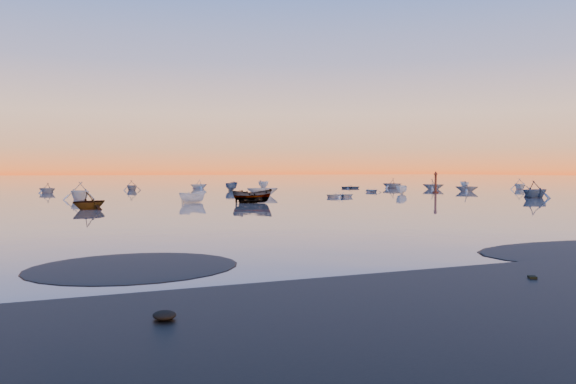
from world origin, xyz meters
TOP-DOWN VIEW (x-y plane):
  - ground at (0.00, 100.00)m, footprint 600.00×600.00m
  - moored_fleet at (0.00, 53.00)m, footprint 124.00×58.00m
  - boat_near_center at (-8.99, 37.88)m, footprint 3.05×3.77m
  - channel_marker at (29.33, 49.12)m, footprint 0.92×0.92m

SIDE VIEW (x-z plane):
  - ground at x=0.00m, z-range 0.00..0.00m
  - moored_fleet at x=0.00m, z-range -0.60..0.60m
  - boat_near_center at x=-8.99m, z-range -0.61..0.61m
  - channel_marker at x=29.33m, z-range -0.34..2.94m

